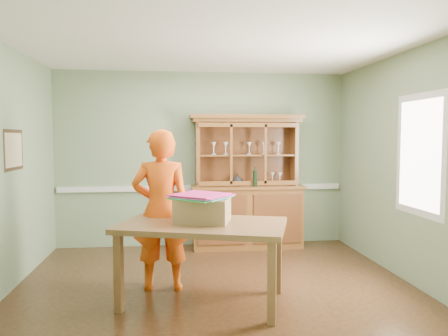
{
  "coord_description": "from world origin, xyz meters",
  "views": [
    {
      "loc": [
        -0.48,
        -4.81,
        1.69
      ],
      "look_at": [
        0.14,
        0.4,
        1.32
      ],
      "focal_mm": 35.0,
      "sensor_mm": 36.0,
      "label": 1
    }
  ],
  "objects": [
    {
      "name": "framed_map",
      "position": [
        -2.23,
        0.3,
        1.55
      ],
      "size": [
        0.03,
        0.6,
        0.46
      ],
      "color": "#332214",
      "rests_on": "wall_left"
    },
    {
      "name": "chair_rail",
      "position": [
        0.0,
        1.98,
        0.9
      ],
      "size": [
        4.41,
        0.05,
        0.08
      ],
      "primitive_type": "cube",
      "color": "silver",
      "rests_on": "wall_back"
    },
    {
      "name": "china_hutch",
      "position": [
        0.66,
        1.77,
        0.72
      ],
      "size": [
        1.73,
        0.57,
        2.03
      ],
      "color": "brown",
      "rests_on": "floor"
    },
    {
      "name": "window_panel",
      "position": [
        2.23,
        -0.3,
        1.5
      ],
      "size": [
        0.03,
        0.96,
        1.36
      ],
      "color": "silver",
      "rests_on": "wall_right"
    },
    {
      "name": "person",
      "position": [
        -0.6,
        0.01,
        0.89
      ],
      "size": [
        0.68,
        0.47,
        1.78
      ],
      "primitive_type": "imported",
      "rotation": [
        0.0,
        0.0,
        3.07
      ],
      "color": "#F6560F",
      "rests_on": "floor"
    },
    {
      "name": "cardboard_box",
      "position": [
        -0.17,
        -0.39,
        0.95
      ],
      "size": [
        0.62,
        0.55,
        0.25
      ],
      "primitive_type": "cube",
      "rotation": [
        0.0,
        0.0,
        -0.27
      ],
      "color": "#95724D",
      "rests_on": "dining_table"
    },
    {
      "name": "wall_front",
      "position": [
        0.0,
        -2.0,
        1.35
      ],
      "size": [
        4.5,
        0.0,
        4.5
      ],
      "primitive_type": "plane",
      "rotation": [
        -1.57,
        0.0,
        0.0
      ],
      "color": "gray",
      "rests_on": "floor"
    },
    {
      "name": "wall_right",
      "position": [
        2.25,
        0.0,
        1.35
      ],
      "size": [
        0.0,
        4.0,
        4.0
      ],
      "primitive_type": "plane",
      "rotation": [
        1.57,
        0.0,
        -1.57
      ],
      "color": "gray",
      "rests_on": "floor"
    },
    {
      "name": "ceiling",
      "position": [
        0.0,
        0.0,
        2.7
      ],
      "size": [
        4.5,
        4.5,
        0.0
      ],
      "primitive_type": "plane",
      "rotation": [
        3.14,
        0.0,
        0.0
      ],
      "color": "white",
      "rests_on": "wall_back"
    },
    {
      "name": "kite_stack",
      "position": [
        -0.19,
        -0.41,
        1.09
      ],
      "size": [
        0.67,
        0.67,
        0.04
      ],
      "rotation": [
        0.0,
        0.0,
        0.89
      ],
      "color": "green",
      "rests_on": "cardboard_box"
    },
    {
      "name": "wall_left",
      "position": [
        -2.25,
        0.0,
        1.35
      ],
      "size": [
        0.0,
        4.0,
        4.0
      ],
      "primitive_type": "plane",
      "rotation": [
        1.57,
        0.0,
        1.57
      ],
      "color": "gray",
      "rests_on": "floor"
    },
    {
      "name": "wall_back",
      "position": [
        0.0,
        2.0,
        1.35
      ],
      "size": [
        4.5,
        0.0,
        4.5
      ],
      "primitive_type": "plane",
      "rotation": [
        1.57,
        0.0,
        0.0
      ],
      "color": "gray",
      "rests_on": "floor"
    },
    {
      "name": "floor",
      "position": [
        0.0,
        0.0,
        0.0
      ],
      "size": [
        4.5,
        4.5,
        0.0
      ],
      "primitive_type": "plane",
      "color": "#4A2C17",
      "rests_on": "ground"
    },
    {
      "name": "dining_table",
      "position": [
        -0.17,
        -0.44,
        0.73
      ],
      "size": [
        1.87,
        1.44,
        0.82
      ],
      "rotation": [
        0.0,
        0.0,
        -0.31
      ],
      "color": "brown",
      "rests_on": "floor"
    }
  ]
}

